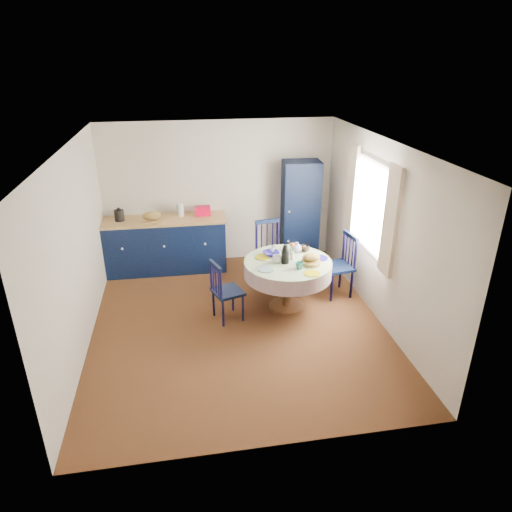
# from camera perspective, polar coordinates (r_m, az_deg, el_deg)

# --- Properties ---
(floor) EXTENTS (4.50, 4.50, 0.00)m
(floor) POSITION_cam_1_polar(r_m,az_deg,el_deg) (6.54, -2.27, -8.35)
(floor) COLOR black
(floor) RESTS_ON ground
(ceiling) EXTENTS (4.50, 4.50, 0.00)m
(ceiling) POSITION_cam_1_polar(r_m,az_deg,el_deg) (5.61, -2.70, 13.72)
(ceiling) COLOR white
(ceiling) RESTS_ON wall_back
(wall_back) EXTENTS (4.00, 0.02, 2.50)m
(wall_back) POSITION_cam_1_polar(r_m,az_deg,el_deg) (8.08, -4.56, 7.82)
(wall_back) COLOR beige
(wall_back) RESTS_ON floor
(wall_left) EXTENTS (0.02, 4.50, 2.50)m
(wall_left) POSITION_cam_1_polar(r_m,az_deg,el_deg) (6.07, -21.53, 0.49)
(wall_left) COLOR beige
(wall_left) RESTS_ON floor
(wall_right) EXTENTS (0.02, 4.50, 2.50)m
(wall_right) POSITION_cam_1_polar(r_m,az_deg,el_deg) (6.50, 15.31, 2.90)
(wall_right) COLOR beige
(wall_right) RESTS_ON floor
(window) EXTENTS (0.10, 1.74, 1.45)m
(window) POSITION_cam_1_polar(r_m,az_deg,el_deg) (6.65, 14.16, 6.01)
(window) COLOR white
(window) RESTS_ON wall_right
(kitchen_counter) EXTENTS (2.12, 0.69, 1.18)m
(kitchen_counter) POSITION_cam_1_polar(r_m,az_deg,el_deg) (8.03, -11.30, 1.53)
(kitchen_counter) COLOR black
(kitchen_counter) RESTS_ON floor
(pantry_cabinet) EXTENTS (0.66, 0.49, 1.82)m
(pantry_cabinet) POSITION_cam_1_polar(r_m,az_deg,el_deg) (8.18, 5.53, 5.50)
(pantry_cabinet) COLOR black
(pantry_cabinet) RESTS_ON floor
(dining_table) EXTENTS (1.27, 1.27, 1.05)m
(dining_table) POSITION_cam_1_polar(r_m,az_deg,el_deg) (6.61, 4.04, -1.62)
(dining_table) COLOR #572F18
(dining_table) RESTS_ON floor
(chair_left) EXTENTS (0.49, 0.50, 0.90)m
(chair_left) POSITION_cam_1_polar(r_m,az_deg,el_deg) (6.42, -3.88, -4.34)
(chair_left) COLOR black
(chair_left) RESTS_ON floor
(chair_far) EXTENTS (0.52, 0.51, 1.02)m
(chair_far) POSITION_cam_1_polar(r_m,az_deg,el_deg) (7.49, 1.78, 0.58)
(chair_far) COLOR black
(chair_far) RESTS_ON floor
(chair_right) EXTENTS (0.49, 0.51, 1.00)m
(chair_right) POSITION_cam_1_polar(r_m,az_deg,el_deg) (7.17, 10.43, -1.07)
(chair_right) COLOR black
(chair_right) RESTS_ON floor
(mug_a) EXTENTS (0.13, 0.13, 0.10)m
(mug_a) POSITION_cam_1_polar(r_m,az_deg,el_deg) (6.50, 2.64, -0.37)
(mug_a) COLOR silver
(mug_a) RESTS_ON dining_table
(mug_b) EXTENTS (0.11, 0.11, 0.10)m
(mug_b) POSITION_cam_1_polar(r_m,az_deg,el_deg) (6.32, 5.44, -1.22)
(mug_b) COLOR #24675F
(mug_b) RESTS_ON dining_table
(mug_c) EXTENTS (0.13, 0.13, 0.10)m
(mug_c) POSITION_cam_1_polar(r_m,az_deg,el_deg) (6.88, 6.17, 0.93)
(mug_c) COLOR black
(mug_c) RESTS_ON dining_table
(mug_d) EXTENTS (0.10, 0.10, 0.09)m
(mug_d) POSITION_cam_1_polar(r_m,az_deg,el_deg) (6.81, 2.00, 0.79)
(mug_d) COLOR silver
(mug_d) RESTS_ON dining_table
(cobalt_bowl) EXTENTS (0.24, 0.24, 0.06)m
(cobalt_bowl) POSITION_cam_1_polar(r_m,az_deg,el_deg) (6.72, 1.93, 0.31)
(cobalt_bowl) COLOR navy
(cobalt_bowl) RESTS_ON dining_table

